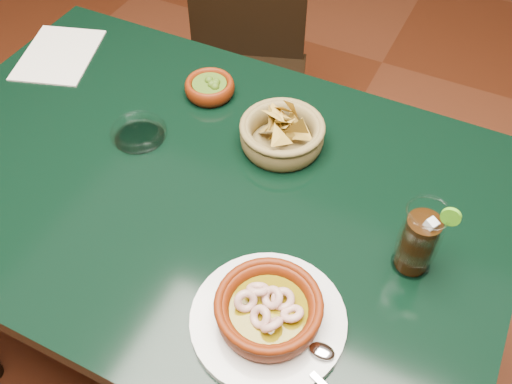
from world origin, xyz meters
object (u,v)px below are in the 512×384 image
at_px(dining_table, 200,213).
at_px(dining_chair, 243,67).
at_px(chip_basket, 282,134).
at_px(cola_drink, 419,240).
at_px(shrimp_plate, 269,313).

distance_m(dining_table, dining_chair, 0.77).
relative_size(dining_table, dining_chair, 1.42).
bearing_deg(chip_basket, cola_drink, -27.50).
bearing_deg(shrimp_plate, cola_drink, 50.48).
relative_size(dining_chair, shrimp_plate, 2.64).
distance_m(chip_basket, cola_drink, 0.36).
height_order(shrimp_plate, cola_drink, cola_drink).
distance_m(dining_chair, shrimp_plate, 1.09).
xyz_separation_m(dining_table, dining_chair, (-0.26, 0.70, -0.19)).
bearing_deg(shrimp_plate, dining_table, 140.66).
relative_size(dining_table, chip_basket, 5.92).
height_order(shrimp_plate, chip_basket, chip_basket).
height_order(dining_chair, cola_drink, cola_drink).
xyz_separation_m(shrimp_plate, chip_basket, (-0.15, 0.37, 0.00)).
bearing_deg(dining_chair, cola_drink, -45.60).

